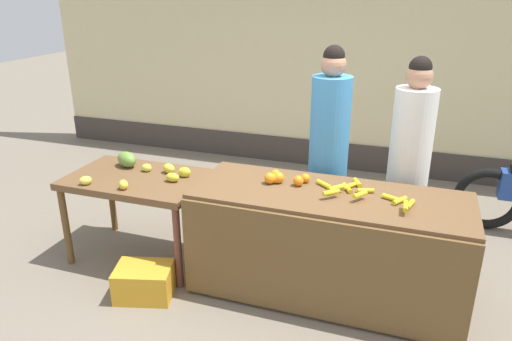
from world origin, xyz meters
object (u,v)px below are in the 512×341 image
vendor_woman_blue_shirt (328,154)px  produce_sack (259,207)px  vendor_woman_white_shirt (408,166)px  produce_crate (144,282)px

vendor_woman_blue_shirt → produce_sack: 1.00m
vendor_woman_blue_shirt → vendor_woman_white_shirt: bearing=2.2°
produce_crate → produce_sack: (0.50, 1.34, 0.13)m
vendor_woman_white_shirt → produce_crate: 2.37m
vendor_woman_white_shirt → produce_crate: size_ratio=4.15×
vendor_woman_white_shirt → produce_sack: (-1.37, 0.14, -0.66)m
vendor_woman_white_shirt → produce_crate: (-1.88, -1.21, -0.79)m
vendor_woman_blue_shirt → produce_sack: size_ratio=3.61×
vendor_woman_blue_shirt → produce_crate: 1.88m
produce_sack → vendor_woman_white_shirt: bearing=-5.7°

